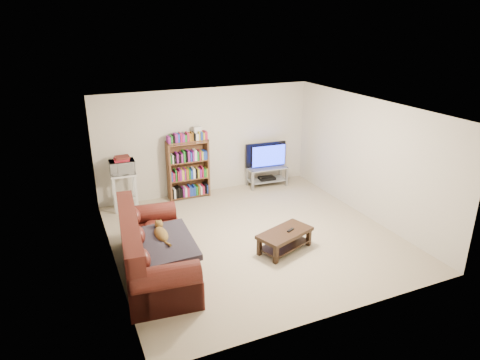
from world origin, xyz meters
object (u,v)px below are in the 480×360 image
coffee_table (285,237)px  tv_stand (267,173)px  sofa (151,254)px  bookshelf (188,168)px

coffee_table → tv_stand: size_ratio=1.14×
sofa → coffee_table: (2.29, -0.21, -0.09)m
coffee_table → sofa: bearing=155.0°
coffee_table → bookshelf: bearing=85.5°
sofa → tv_stand: 4.34m
sofa → coffee_table: sofa is taller
sofa → tv_stand: bearing=44.2°
sofa → bookshelf: bearing=67.8°
sofa → bookshelf: 3.15m
tv_stand → bookshelf: bearing=-178.5°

